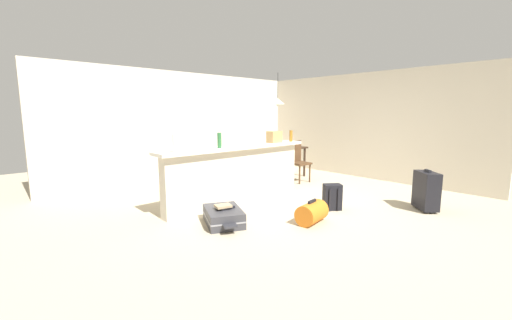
{
  "coord_description": "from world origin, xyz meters",
  "views": [
    {
      "loc": [
        -4.04,
        -3.65,
        1.57
      ],
      "look_at": [
        -0.06,
        0.65,
        0.68
      ],
      "focal_mm": 22.12,
      "sensor_mm": 36.0,
      "label": 1
    }
  ],
  "objects_px": {
    "bottle_white": "(175,144)",
    "bottle_clear": "(253,137)",
    "bottle_green": "(219,140)",
    "bottle_amber": "(291,136)",
    "dining_table": "(281,151)",
    "book_stack": "(224,207)",
    "pendant_lamp": "(278,101)",
    "suitcase_flat_charcoal": "(224,216)",
    "backpack_black": "(332,197)",
    "duffel_bag_orange": "(312,213)",
    "dining_chair_near_partition": "(297,159)",
    "suitcase_upright_black": "(426,190)",
    "grocery_bag": "(274,137)"
  },
  "relations": [
    {
      "from": "suitcase_upright_black",
      "to": "duffel_bag_orange",
      "type": "xyz_separation_m",
      "value": [
        -1.83,
        0.88,
        -0.18
      ]
    },
    {
      "from": "bottle_clear",
      "to": "book_stack",
      "type": "relative_size",
      "value": 0.86
    },
    {
      "from": "bottle_white",
      "to": "pendant_lamp",
      "type": "relative_size",
      "value": 0.33
    },
    {
      "from": "bottle_white",
      "to": "suitcase_flat_charcoal",
      "type": "xyz_separation_m",
      "value": [
        0.4,
        -0.6,
        -1.02
      ]
    },
    {
      "from": "dining_table",
      "to": "duffel_bag_orange",
      "type": "distance_m",
      "value": 3.31
    },
    {
      "from": "pendant_lamp",
      "to": "duffel_bag_orange",
      "type": "height_order",
      "value": "pendant_lamp"
    },
    {
      "from": "backpack_black",
      "to": "book_stack",
      "type": "height_order",
      "value": "backpack_black"
    },
    {
      "from": "pendant_lamp",
      "to": "suitcase_flat_charcoal",
      "type": "distance_m",
      "value": 3.89
    },
    {
      "from": "grocery_bag",
      "to": "dining_chair_near_partition",
      "type": "bearing_deg",
      "value": 19.93
    },
    {
      "from": "bottle_green",
      "to": "bottle_amber",
      "type": "distance_m",
      "value": 1.72
    },
    {
      "from": "bottle_green",
      "to": "grocery_bag",
      "type": "xyz_separation_m",
      "value": [
        1.3,
        0.03,
        -0.01
      ]
    },
    {
      "from": "suitcase_flat_charcoal",
      "to": "suitcase_upright_black",
      "type": "distance_m",
      "value": 3.27
    },
    {
      "from": "dining_table",
      "to": "book_stack",
      "type": "bearing_deg",
      "value": -150.48
    },
    {
      "from": "bottle_white",
      "to": "dining_chair_near_partition",
      "type": "relative_size",
      "value": 0.28
    },
    {
      "from": "grocery_bag",
      "to": "backpack_black",
      "type": "bearing_deg",
      "value": -89.96
    },
    {
      "from": "suitcase_flat_charcoal",
      "to": "backpack_black",
      "type": "distance_m",
      "value": 1.84
    },
    {
      "from": "bottle_white",
      "to": "suitcase_flat_charcoal",
      "type": "relative_size",
      "value": 0.29
    },
    {
      "from": "bottle_white",
      "to": "bottle_clear",
      "type": "bearing_deg",
      "value": 6.06
    },
    {
      "from": "dining_table",
      "to": "suitcase_upright_black",
      "type": "height_order",
      "value": "dining_table"
    },
    {
      "from": "dining_table",
      "to": "book_stack",
      "type": "height_order",
      "value": "dining_table"
    },
    {
      "from": "bottle_white",
      "to": "dining_chair_near_partition",
      "type": "xyz_separation_m",
      "value": [
        3.33,
        0.51,
        -0.62
      ]
    },
    {
      "from": "bottle_white",
      "to": "suitcase_upright_black",
      "type": "relative_size",
      "value": 0.39
    },
    {
      "from": "bottle_white",
      "to": "dining_table",
      "type": "height_order",
      "value": "bottle_white"
    },
    {
      "from": "duffel_bag_orange",
      "to": "dining_chair_near_partition",
      "type": "bearing_deg",
      "value": 44.24
    },
    {
      "from": "suitcase_flat_charcoal",
      "to": "dining_table",
      "type": "bearing_deg",
      "value": 29.35
    },
    {
      "from": "bottle_white",
      "to": "bottle_green",
      "type": "xyz_separation_m",
      "value": [
        0.81,
        0.04,
        -0.01
      ]
    },
    {
      "from": "bottle_amber",
      "to": "duffel_bag_orange",
      "type": "distance_m",
      "value": 2.09
    },
    {
      "from": "pendant_lamp",
      "to": "backpack_black",
      "type": "bearing_deg",
      "value": -117.55
    },
    {
      "from": "bottle_white",
      "to": "duffel_bag_orange",
      "type": "relative_size",
      "value": 0.49
    },
    {
      "from": "bottle_clear",
      "to": "grocery_bag",
      "type": "height_order",
      "value": "bottle_clear"
    },
    {
      "from": "bottle_clear",
      "to": "suitcase_flat_charcoal",
      "type": "distance_m",
      "value": 1.8
    },
    {
      "from": "bottle_amber",
      "to": "bottle_green",
      "type": "bearing_deg",
      "value": 179.23
    },
    {
      "from": "duffel_bag_orange",
      "to": "book_stack",
      "type": "xyz_separation_m",
      "value": [
        -0.94,
        0.82,
        0.1
      ]
    },
    {
      "from": "grocery_bag",
      "to": "backpack_black",
      "type": "distance_m",
      "value": 1.6
    },
    {
      "from": "bottle_amber",
      "to": "suitcase_upright_black",
      "type": "distance_m",
      "value": 2.53
    },
    {
      "from": "backpack_black",
      "to": "book_stack",
      "type": "xyz_separation_m",
      "value": [
        -1.7,
        0.65,
        0.05
      ]
    },
    {
      "from": "pendant_lamp",
      "to": "bottle_white",
      "type": "bearing_deg",
      "value": -160.54
    },
    {
      "from": "grocery_bag",
      "to": "duffel_bag_orange",
      "type": "relative_size",
      "value": 0.5
    },
    {
      "from": "bottle_clear",
      "to": "dining_table",
      "type": "xyz_separation_m",
      "value": [
        1.76,
        0.93,
        -0.48
      ]
    },
    {
      "from": "bottle_clear",
      "to": "bottle_amber",
      "type": "height_order",
      "value": "bottle_clear"
    },
    {
      "from": "bottle_white",
      "to": "pendant_lamp",
      "type": "bearing_deg",
      "value": 19.46
    },
    {
      "from": "bottle_green",
      "to": "bottle_amber",
      "type": "relative_size",
      "value": 1.13
    },
    {
      "from": "bottle_green",
      "to": "dining_chair_near_partition",
      "type": "xyz_separation_m",
      "value": [
        2.52,
        0.47,
        -0.61
      ]
    },
    {
      "from": "grocery_bag",
      "to": "suitcase_upright_black",
      "type": "bearing_deg",
      "value": -65.76
    },
    {
      "from": "suitcase_upright_black",
      "to": "suitcase_flat_charcoal",
      "type": "bearing_deg",
      "value": 148.43
    },
    {
      "from": "backpack_black",
      "to": "suitcase_upright_black",
      "type": "bearing_deg",
      "value": -44.68
    },
    {
      "from": "bottle_clear",
      "to": "suitcase_upright_black",
      "type": "relative_size",
      "value": 0.38
    },
    {
      "from": "dining_table",
      "to": "suitcase_flat_charcoal",
      "type": "bearing_deg",
      "value": -150.65
    },
    {
      "from": "pendant_lamp",
      "to": "book_stack",
      "type": "relative_size",
      "value": 2.67
    },
    {
      "from": "bottle_amber",
      "to": "bottle_clear",
      "type": "bearing_deg",
      "value": 169.28
    }
  ]
}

